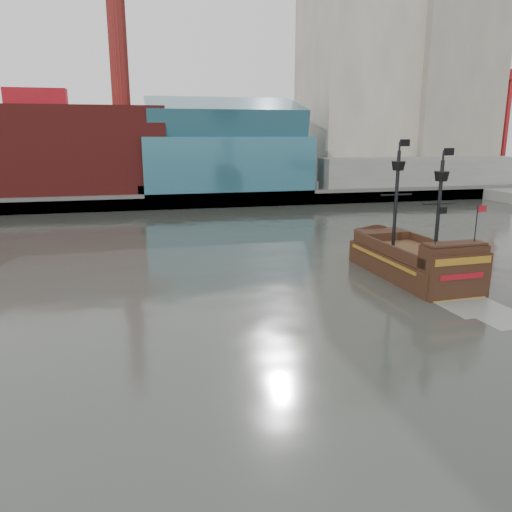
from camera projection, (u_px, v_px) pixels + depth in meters
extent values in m
plane|color=#2C2E28|center=(270.00, 380.00, 26.02)|extent=(400.00, 400.00, 0.00)
cube|color=slate|center=(165.00, 186.00, 112.66)|extent=(220.00, 60.00, 2.00)
cube|color=#4C4C49|center=(175.00, 201.00, 84.73)|extent=(220.00, 1.00, 2.60)
cube|color=maroon|center=(41.00, 151.00, 86.78)|extent=(42.00, 18.00, 15.00)
cube|color=#285B6C|center=(225.00, 164.00, 92.71)|extent=(30.00, 16.00, 10.00)
cube|color=beige|center=(356.00, 72.00, 104.63)|extent=(20.00, 22.00, 46.00)
cube|color=gray|center=(441.00, 92.00, 105.88)|extent=(18.00, 18.00, 38.00)
cube|color=beige|center=(365.00, 69.00, 122.23)|extent=(24.00, 20.00, 52.00)
cube|color=slate|center=(419.00, 173.00, 98.00)|extent=(40.00, 6.00, 6.00)
cylinder|color=maroon|center=(118.00, 43.00, 87.41)|extent=(3.20, 3.20, 22.00)
cube|color=#285B6C|center=(224.00, 120.00, 90.80)|extent=(28.00, 14.94, 8.78)
cube|color=slate|center=(494.00, 172.00, 120.24)|extent=(4.00, 4.00, 3.00)
cylinder|color=maroon|center=(501.00, 109.00, 116.78)|extent=(1.40, 1.40, 32.00)
cube|color=maroon|center=(497.00, 40.00, 112.52)|extent=(5.00, 2.50, 2.50)
cube|color=slate|center=(501.00, 169.00, 131.95)|extent=(4.00, 4.00, 3.00)
cylinder|color=maroon|center=(506.00, 124.00, 129.20)|extent=(1.40, 1.40, 26.00)
cube|color=maroon|center=(502.00, 74.00, 125.65)|extent=(5.00, 2.50, 2.50)
cube|color=black|center=(410.00, 269.00, 44.93)|extent=(6.06, 13.49, 2.88)
cube|color=#4D311C|center=(411.00, 252.00, 44.54)|extent=(5.45, 12.14, 0.33)
cube|color=black|center=(382.00, 236.00, 49.42)|extent=(4.80, 2.84, 1.11)
cube|color=black|center=(454.00, 258.00, 38.97)|extent=(5.32, 1.98, 1.99)
cube|color=black|center=(460.00, 283.00, 38.44)|extent=(5.43, 0.49, 4.43)
cube|color=#8E631B|center=(463.00, 261.00, 37.87)|extent=(4.98, 0.29, 0.55)
cube|color=maroon|center=(462.00, 277.00, 38.16)|extent=(3.87, 0.24, 0.44)
cylinder|color=black|center=(396.00, 200.00, 44.79)|extent=(0.32, 0.32, 8.63)
cylinder|color=black|center=(439.00, 208.00, 41.95)|extent=(0.32, 0.32, 7.97)
cone|color=black|center=(398.00, 166.00, 44.08)|extent=(1.26, 1.26, 0.77)
cone|color=black|center=(442.00, 176.00, 41.32)|extent=(1.26, 1.26, 0.77)
cube|color=black|center=(405.00, 143.00, 43.73)|extent=(1.00, 0.07, 0.61)
cube|color=black|center=(449.00, 152.00, 40.97)|extent=(1.00, 0.07, 0.61)
cube|color=gray|center=(474.00, 307.00, 37.02)|extent=(4.86, 4.17, 0.02)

